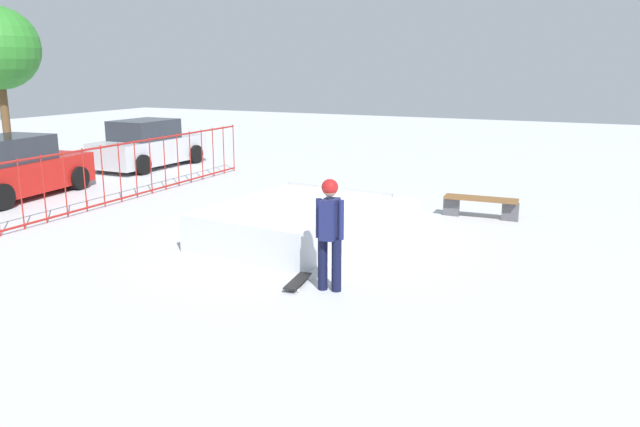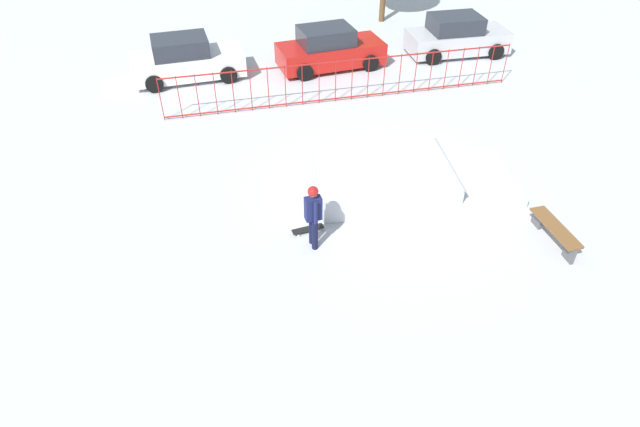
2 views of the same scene
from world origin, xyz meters
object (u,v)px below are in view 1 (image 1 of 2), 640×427
at_px(skate_ramp, 306,219).
at_px(parked_car_red, 14,170).
at_px(skateboard, 298,281).
at_px(park_bench, 481,203).
at_px(parked_car_silver, 148,146).
at_px(skater, 330,226).

relative_size(skate_ramp, parked_car_red, 1.31).
distance_m(skateboard, park_bench, 5.94).
xyz_separation_m(parked_car_red, parked_car_silver, (5.44, 0.23, 0.00)).
relative_size(skater, skateboard, 2.10).
distance_m(skater, skateboard, 1.07).
bearing_deg(skate_ramp, skateboard, -150.24).
bearing_deg(parked_car_silver, skate_ramp, -121.42).
height_order(park_bench, parked_car_silver, parked_car_silver).
xyz_separation_m(skater, parked_car_red, (2.77, 10.28, -0.28)).
distance_m(skate_ramp, skateboard, 3.11).
bearing_deg(park_bench, parked_car_red, 104.30).
bearing_deg(skateboard, parked_car_red, 65.79).
xyz_separation_m(skateboard, park_bench, (5.71, -1.63, 0.28)).
height_order(skateboard, park_bench, park_bench).
distance_m(skate_ramp, park_bench, 4.10).
xyz_separation_m(park_bench, parked_car_silver, (2.54, 11.61, 0.37)).
bearing_deg(skater, parked_car_red, 68.68).
relative_size(skater, parked_car_silver, 0.42).
bearing_deg(skateboard, skate_ramp, 16.30).
height_order(skate_ramp, parked_car_red, parked_car_red).
bearing_deg(parked_car_red, parked_car_silver, -4.58).
xyz_separation_m(skater, parked_car_silver, (8.21, 10.50, -0.28)).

